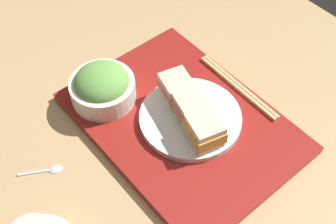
# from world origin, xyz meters

# --- Properties ---
(ground_plane) EXTENTS (1.40, 1.00, 0.03)m
(ground_plane) POSITION_xyz_m (0.00, 0.00, -0.01)
(ground_plane) COLOR tan
(serving_tray) EXTENTS (0.45, 0.32, 0.02)m
(serving_tray) POSITION_xyz_m (-0.02, 0.01, 0.01)
(serving_tray) COLOR maroon
(serving_tray) RESTS_ON ground_plane
(sandwich_plate) EXTENTS (0.20, 0.20, 0.01)m
(sandwich_plate) POSITION_xyz_m (-0.03, 0.00, 0.03)
(sandwich_plate) COLOR silver
(sandwich_plate) RESTS_ON serving_tray
(sandwich_near) EXTENTS (0.08, 0.07, 0.05)m
(sandwich_near) POSITION_xyz_m (-0.09, 0.02, 0.06)
(sandwich_near) COLOR beige
(sandwich_near) RESTS_ON sandwich_plate
(sandwich_middle) EXTENTS (0.08, 0.07, 0.05)m
(sandwich_middle) POSITION_xyz_m (-0.03, 0.00, 0.06)
(sandwich_middle) COLOR beige
(sandwich_middle) RESTS_ON sandwich_plate
(sandwich_far) EXTENTS (0.08, 0.07, 0.05)m
(sandwich_far) POSITION_xyz_m (0.03, -0.01, 0.06)
(sandwich_far) COLOR beige
(sandwich_far) RESTS_ON sandwich_plate
(salad_bowl) EXTENTS (0.13, 0.13, 0.08)m
(salad_bowl) POSITION_xyz_m (0.13, 0.10, 0.05)
(salad_bowl) COLOR silver
(salad_bowl) RESTS_ON serving_tray
(chopsticks_pair) EXTENTS (0.22, 0.02, 0.01)m
(chopsticks_pair) POSITION_xyz_m (-0.03, -0.13, 0.02)
(chopsticks_pair) COLOR tan
(chopsticks_pair) RESTS_ON serving_tray
(teaspoon) EXTENTS (0.05, 0.08, 0.01)m
(teaspoon) POSITION_xyz_m (0.06, 0.27, 0.00)
(teaspoon) COLOR silver
(teaspoon) RESTS_ON ground_plane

